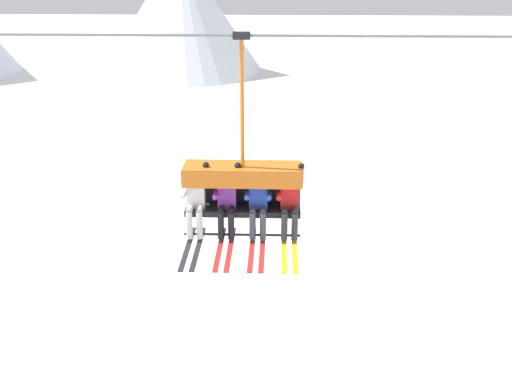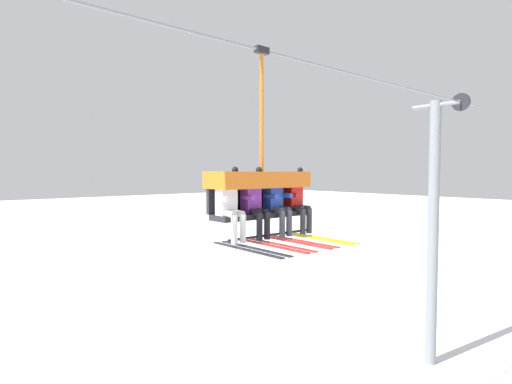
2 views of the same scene
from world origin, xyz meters
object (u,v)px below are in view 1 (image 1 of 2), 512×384
(skier_purple, at_px, (227,200))
(skier_blue, at_px, (258,202))
(skier_red, at_px, (290,201))
(chairlift_chair, at_px, (243,180))
(skier_white, at_px, (195,200))

(skier_purple, bearing_deg, skier_blue, -0.72)
(skier_red, bearing_deg, skier_blue, -179.29)
(skier_blue, xyz_separation_m, skier_red, (0.55, 0.01, 0.02))
(skier_purple, xyz_separation_m, skier_red, (1.09, 0.00, 0.00))
(chairlift_chair, relative_size, skier_red, 2.01)
(chairlift_chair, relative_size, skier_white, 2.01)
(skier_white, height_order, skier_purple, same)
(skier_white, height_order, skier_blue, skier_white)
(skier_red, bearing_deg, skier_purple, 180.00)
(skier_purple, distance_m, skier_blue, 0.54)
(skier_white, bearing_deg, chairlift_chair, 14.73)
(skier_white, xyz_separation_m, skier_red, (1.63, 0.00, 0.00))
(skier_white, relative_size, skier_red, 1.00)
(chairlift_chair, xyz_separation_m, skier_purple, (-0.27, -0.21, -0.30))
(skier_blue, bearing_deg, skier_white, 179.64)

